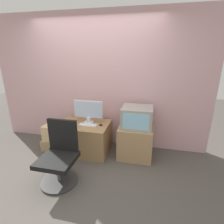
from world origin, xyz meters
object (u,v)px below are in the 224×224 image
(office_chair, at_px, (59,158))
(cardboard_box_lower, at_px, (50,144))
(mouse, at_px, (101,125))
(main_monitor, at_px, (88,111))
(keyboard, at_px, (88,125))
(crt_tv, at_px, (137,117))

(office_chair, height_order, cardboard_box_lower, office_chair)
(mouse, height_order, cardboard_box_lower, mouse)
(main_monitor, relative_size, keyboard, 1.71)
(main_monitor, xyz_separation_m, office_chair, (-0.12, -0.95, -0.43))
(keyboard, distance_m, cardboard_box_lower, 0.94)
(keyboard, distance_m, crt_tv, 0.92)
(keyboard, distance_m, office_chair, 0.86)
(main_monitor, bearing_deg, cardboard_box_lower, -167.69)
(keyboard, bearing_deg, crt_tv, 7.48)
(cardboard_box_lower, bearing_deg, crt_tv, 5.34)
(office_chair, distance_m, cardboard_box_lower, 1.05)
(keyboard, bearing_deg, office_chair, -100.74)
(mouse, xyz_separation_m, office_chair, (-0.39, -0.85, -0.21))
(mouse, xyz_separation_m, crt_tv, (0.65, 0.09, 0.18))
(mouse, bearing_deg, cardboard_box_lower, -176.17)
(cardboard_box_lower, bearing_deg, office_chair, -49.78)
(cardboard_box_lower, bearing_deg, keyboard, 2.98)
(crt_tv, bearing_deg, mouse, -172.22)
(keyboard, height_order, cardboard_box_lower, keyboard)
(office_chair, bearing_deg, cardboard_box_lower, 130.22)
(crt_tv, bearing_deg, keyboard, -172.52)
(crt_tv, relative_size, office_chair, 0.58)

